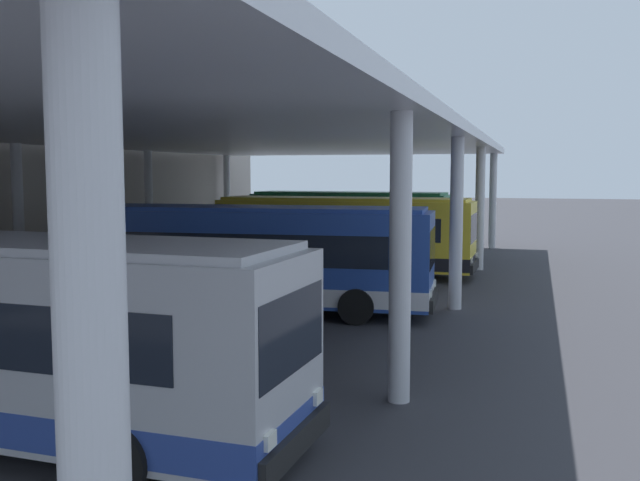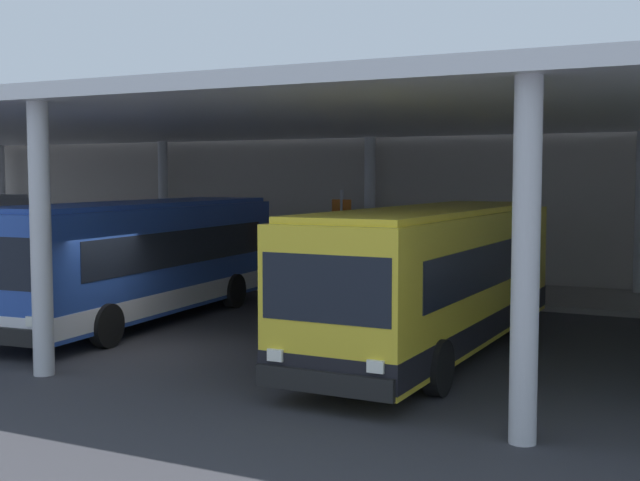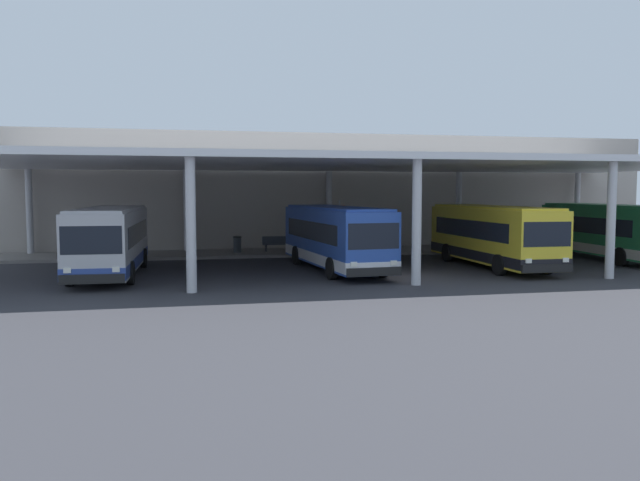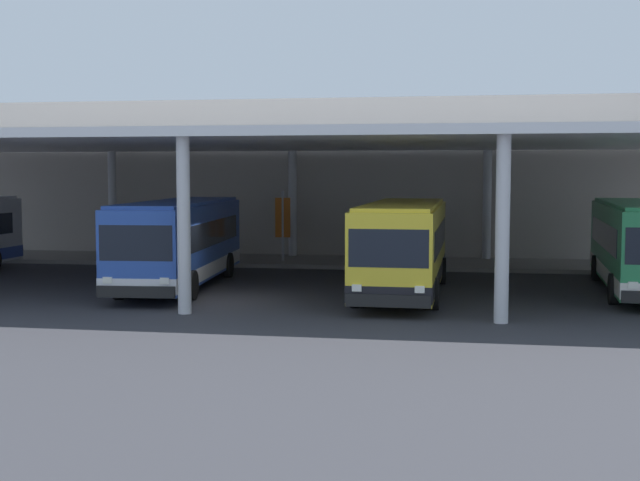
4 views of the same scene
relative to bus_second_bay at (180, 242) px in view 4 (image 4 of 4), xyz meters
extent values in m
plane|color=#333338|center=(2.12, -3.16, -1.66)|extent=(200.00, 200.00, 0.00)
cube|color=gray|center=(2.12, 8.59, -1.57)|extent=(42.00, 4.50, 0.18)
cube|color=#ADA399|center=(2.12, 11.84, 2.26)|extent=(48.00, 1.60, 7.82)
cube|color=silver|center=(2.12, 2.34, 3.74)|extent=(40.00, 17.00, 0.30)
cylinder|color=silver|center=(-7.13, 10.34, 0.97)|extent=(0.40, 0.40, 5.25)
cylinder|color=silver|center=(2.12, -5.66, 0.97)|extent=(0.40, 0.40, 5.25)
cylinder|color=silver|center=(2.12, 10.34, 0.97)|extent=(0.40, 0.40, 5.25)
cylinder|color=silver|center=(11.37, -5.66, 0.97)|extent=(0.40, 0.40, 5.25)
cylinder|color=silver|center=(11.37, 10.34, 0.97)|extent=(0.40, 0.40, 5.25)
cube|color=#284CA8|center=(0.00, 0.00, 0.04)|extent=(3.31, 10.56, 2.70)
cube|color=silver|center=(0.00, 0.00, -0.96)|extent=(3.33, 10.59, 0.50)
cube|color=black|center=(-0.01, 0.15, 0.34)|extent=(3.20, 8.70, 0.90)
cube|color=black|center=(0.41, -5.13, 0.39)|extent=(2.30, 0.30, 1.10)
cube|color=black|center=(0.41, -5.22, -1.11)|extent=(2.45, 0.35, 0.36)
cube|color=#2A50B0|center=(0.00, 0.00, 1.45)|extent=(3.08, 10.13, 0.12)
cube|color=yellow|center=(0.40, -5.10, 1.21)|extent=(1.75, 0.26, 0.28)
cube|color=white|center=(-0.48, -5.29, -0.76)|extent=(0.29, 0.10, 0.20)
cube|color=white|center=(1.31, -5.14, -0.76)|extent=(0.29, 0.10, 0.20)
cylinder|color=black|center=(-0.97, -3.31, -1.16)|extent=(0.36, 1.02, 1.00)
cylinder|color=black|center=(1.48, -3.12, -1.16)|extent=(0.36, 1.02, 1.00)
cylinder|color=black|center=(-1.45, 2.75, -1.16)|extent=(0.36, 1.02, 1.00)
cylinder|color=black|center=(1.00, 2.95, -1.16)|extent=(0.36, 1.02, 1.00)
cube|color=yellow|center=(8.27, -0.49, 0.04)|extent=(2.62, 10.43, 2.70)
cube|color=black|center=(8.27, -0.49, -0.96)|extent=(2.64, 10.45, 0.50)
cube|color=black|center=(8.27, -0.34, 0.34)|extent=(2.64, 8.56, 0.90)
cube|color=black|center=(8.21, -5.64, 0.39)|extent=(2.30, 0.15, 1.10)
cube|color=black|center=(8.20, -5.73, -1.11)|extent=(2.45, 0.19, 0.36)
cube|color=yellow|center=(8.27, -0.49, 1.45)|extent=(2.42, 10.01, 0.12)
cube|color=yellow|center=(8.21, -5.61, 1.21)|extent=(1.75, 0.14, 0.28)
cube|color=white|center=(7.30, -5.71, -0.76)|extent=(0.28, 0.08, 0.20)
cube|color=white|center=(9.10, -5.73, -0.76)|extent=(0.28, 0.08, 0.20)
cylinder|color=black|center=(7.00, -3.70, -1.16)|extent=(0.29, 1.00, 1.00)
cylinder|color=black|center=(9.45, -3.73, -1.16)|extent=(0.29, 1.00, 1.00)
cylinder|color=black|center=(7.08, 2.39, -1.16)|extent=(0.29, 1.00, 1.00)
cylinder|color=black|center=(9.53, 2.36, -1.16)|extent=(0.29, 1.00, 1.00)
cube|color=white|center=(16.47, 1.44, -0.96)|extent=(3.15, 10.56, 0.50)
cube|color=white|center=(15.25, -3.73, -0.76)|extent=(0.28, 0.10, 0.20)
cylinder|color=black|center=(15.05, -1.70, -1.16)|extent=(0.34, 1.02, 1.00)
cylinder|color=black|center=(15.42, 4.37, -1.16)|extent=(0.34, 1.02, 1.00)
cube|color=#383D47|center=(-1.64, 8.59, -1.03)|extent=(1.80, 0.44, 0.08)
cube|color=#383D47|center=(-1.64, 8.79, -0.78)|extent=(1.80, 0.06, 0.44)
cube|color=#2D2D33|center=(-2.34, 8.59, -1.25)|extent=(0.10, 0.36, 0.45)
cube|color=#2D2D33|center=(-0.94, 8.59, -1.25)|extent=(0.10, 0.36, 0.45)
cylinder|color=#33383D|center=(-4.13, 8.32, -1.03)|extent=(0.48, 0.48, 0.90)
cylinder|color=black|center=(-4.13, 8.32, -0.54)|extent=(0.52, 0.52, 0.08)
cylinder|color=#B2B2B7|center=(2.20, 7.79, 0.12)|extent=(0.12, 0.12, 3.20)
cube|color=orange|center=(2.20, 7.77, 0.51)|extent=(0.70, 0.04, 1.80)
camera|label=1|loc=(-19.66, -7.98, 2.51)|focal=39.86mm
camera|label=2|loc=(14.02, -17.48, 2.19)|focal=46.76mm
camera|label=3|loc=(-7.50, -30.60, 2.30)|focal=35.60mm
camera|label=4|loc=(10.30, -29.37, 2.55)|focal=47.00mm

